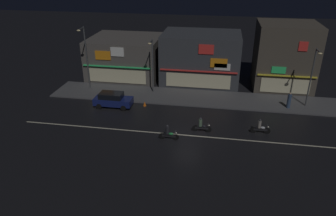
# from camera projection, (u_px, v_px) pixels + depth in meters

# --- Properties ---
(ground_plane) EXTENTS (140.00, 140.00, 0.00)m
(ground_plane) POSITION_uv_depth(u_px,v_px,m) (187.00, 135.00, 30.43)
(ground_plane) COLOR black
(lane_divider_stripe) EXTENTS (33.56, 0.16, 0.01)m
(lane_divider_stripe) POSITION_uv_depth(u_px,v_px,m) (187.00, 135.00, 30.42)
(lane_divider_stripe) COLOR beige
(lane_divider_stripe) RESTS_ON ground
(sidewalk_far) EXTENTS (35.32, 5.07, 0.14)m
(sidewalk_far) POSITION_uv_depth(u_px,v_px,m) (196.00, 98.00, 38.42)
(sidewalk_far) COLOR #4C4C4F
(sidewalk_far) RESTS_ON ground
(storefront_left_block) EXTENTS (10.14, 7.22, 6.57)m
(storefront_left_block) POSITION_uv_depth(u_px,v_px,m) (201.00, 58.00, 42.44)
(storefront_left_block) COLOR #383A3F
(storefront_left_block) RESTS_ON ground
(storefront_center_block) EXTENTS (9.58, 8.67, 5.47)m
(storefront_center_block) POSITION_uv_depth(u_px,v_px,m) (126.00, 57.00, 44.92)
(storefront_center_block) COLOR #56514C
(storefront_center_block) RESTS_ON ground
(storefront_right_block) EXTENTS (7.22, 6.84, 8.22)m
(storefront_right_block) POSITION_uv_depth(u_px,v_px,m) (284.00, 56.00, 40.32)
(storefront_right_block) COLOR #4C443A
(storefront_right_block) RESTS_ON ground
(streetlamp_west) EXTENTS (0.44, 1.64, 7.83)m
(streetlamp_west) POSITION_uv_depth(u_px,v_px,m) (86.00, 54.00, 39.01)
(streetlamp_west) COLOR #47494C
(streetlamp_west) RESTS_ON sidewalk_far
(streetlamp_mid) EXTENTS (0.44, 1.64, 6.64)m
(streetlamp_mid) POSITION_uv_depth(u_px,v_px,m) (152.00, 62.00, 38.05)
(streetlamp_mid) COLOR #47494C
(streetlamp_mid) RESTS_ON sidewalk_far
(streetlamp_east) EXTENTS (0.44, 1.64, 6.64)m
(streetlamp_east) POSITION_uv_depth(u_px,v_px,m) (313.00, 73.00, 34.34)
(streetlamp_east) COLOR #47494C
(streetlamp_east) RESTS_ON sidewalk_far
(pedestrian_on_sidewalk) EXTENTS (0.42, 0.42, 1.83)m
(pedestrian_on_sidewalk) POSITION_uv_depth(u_px,v_px,m) (289.00, 101.00, 35.36)
(pedestrian_on_sidewalk) COLOR #334766
(pedestrian_on_sidewalk) RESTS_ON sidewalk_far
(parked_car_near_kerb) EXTENTS (4.30, 1.98, 1.67)m
(parked_car_near_kerb) POSITION_uv_depth(u_px,v_px,m) (113.00, 100.00, 35.95)
(parked_car_near_kerb) COLOR navy
(parked_car_near_kerb) RESTS_ON ground
(motorcycle_lead) EXTENTS (1.90, 0.60, 1.52)m
(motorcycle_lead) POSITION_uv_depth(u_px,v_px,m) (168.00, 133.00, 29.49)
(motorcycle_lead) COLOR black
(motorcycle_lead) RESTS_ON ground
(motorcycle_following) EXTENTS (1.90, 0.60, 1.52)m
(motorcycle_following) POSITION_uv_depth(u_px,v_px,m) (201.00, 126.00, 30.83)
(motorcycle_following) COLOR black
(motorcycle_following) RESTS_ON ground
(motorcycle_opposite_lane) EXTENTS (1.90, 0.60, 1.52)m
(motorcycle_opposite_lane) POSITION_uv_depth(u_px,v_px,m) (260.00, 127.00, 30.55)
(motorcycle_opposite_lane) COLOR black
(motorcycle_opposite_lane) RESTS_ON ground
(traffic_cone) EXTENTS (0.36, 0.36, 0.55)m
(traffic_cone) POSITION_uv_depth(u_px,v_px,m) (145.00, 104.00, 36.35)
(traffic_cone) COLOR orange
(traffic_cone) RESTS_ON ground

